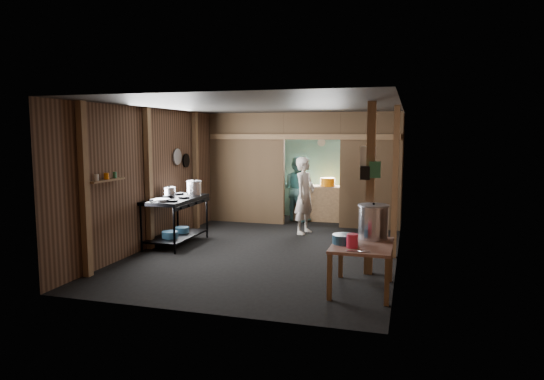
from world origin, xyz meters
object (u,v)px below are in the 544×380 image
(stock_pot, at_px, (373,222))
(pink_bucket, at_px, (352,241))
(gas_range, at_px, (176,221))
(stove_pot_large, at_px, (194,188))
(yellow_tub, at_px, (328,182))
(prep_table, at_px, (362,267))
(cook, at_px, (305,195))

(stock_pot, bearing_deg, pink_bucket, -109.47)
(gas_range, relative_size, stove_pot_large, 5.01)
(gas_range, relative_size, yellow_tub, 4.24)
(gas_range, distance_m, prep_table, 4.11)
(prep_table, bearing_deg, cook, 114.25)
(yellow_tub, bearing_deg, pink_bucket, -77.02)
(stove_pot_large, relative_size, stock_pot, 0.60)
(stock_pot, height_order, pink_bucket, stock_pot)
(cook, bearing_deg, stove_pot_large, 136.07)
(stock_pot, bearing_deg, gas_range, 159.86)
(yellow_tub, bearing_deg, stock_pot, -72.92)
(prep_table, xyz_separation_m, yellow_tub, (-1.33, 5.07, 0.63))
(prep_table, bearing_deg, stove_pot_large, 147.65)
(gas_range, distance_m, pink_bucket, 4.14)
(gas_range, xyz_separation_m, stock_pot, (3.82, -1.40, 0.43))
(stock_pot, bearing_deg, yellow_tub, 107.08)
(gas_range, height_order, cook, cook)
(stove_pot_large, xyz_separation_m, cook, (1.99, 1.19, -0.22))
(gas_range, distance_m, yellow_tub, 4.10)
(gas_range, height_order, stove_pot_large, stove_pot_large)
(gas_range, height_order, prep_table, gas_range)
(pink_bucket, height_order, yellow_tub, yellow_tub)
(gas_range, height_order, pink_bucket, gas_range)
(prep_table, height_order, yellow_tub, yellow_tub)
(stock_pot, height_order, yellow_tub, stock_pot)
(gas_range, relative_size, pink_bucket, 8.47)
(yellow_tub, distance_m, cook, 1.65)
(yellow_tub, bearing_deg, cook, -97.48)
(stock_pot, relative_size, pink_bucket, 2.81)
(prep_table, bearing_deg, yellow_tub, 104.75)
(prep_table, distance_m, stock_pot, 0.68)
(yellow_tub, bearing_deg, prep_table, -75.25)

